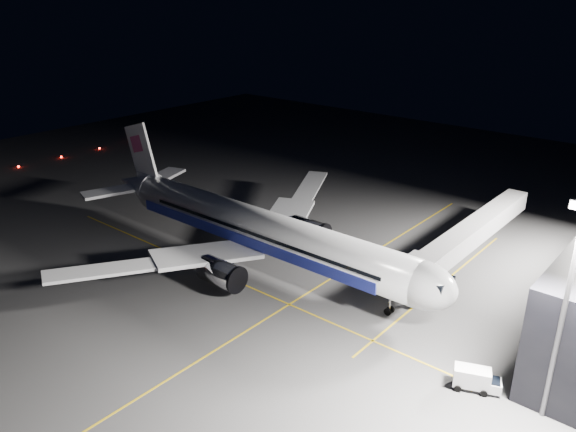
# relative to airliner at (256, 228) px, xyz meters

# --- Properties ---
(ground) EXTENTS (200.00, 200.00, 0.00)m
(ground) POSITION_rel_airliner_xyz_m (1.08, 0.00, -5.16)
(ground) COLOR #4C4C4F
(ground) RESTS_ON ground
(guide_line_main) EXTENTS (0.25, 80.00, 0.01)m
(guide_line_main) POSITION_rel_airliner_xyz_m (11.08, 0.00, -5.16)
(guide_line_main) COLOR gold
(guide_line_main) RESTS_ON ground
(guide_line_cross) EXTENTS (70.00, 0.25, 0.01)m
(guide_line_cross) POSITION_rel_airliner_xyz_m (1.08, -6.00, -5.16)
(guide_line_cross) COLOR gold
(guide_line_cross) RESTS_ON ground
(guide_line_side) EXTENTS (0.25, 40.00, 0.01)m
(guide_line_side) POSITION_rel_airliner_xyz_m (23.08, 10.00, -5.16)
(guide_line_side) COLOR gold
(guide_line_side) RESTS_ON ground
(airliner) EXTENTS (61.48, 54.22, 16.64)m
(airliner) POSITION_rel_airliner_xyz_m (0.00, 0.00, 0.00)
(airliner) COLOR silver
(airliner) RESTS_ON ground
(jet_bridge) EXTENTS (3.60, 34.40, 6.30)m
(jet_bridge) POSITION_rel_airliner_xyz_m (23.08, 18.06, -0.58)
(jet_bridge) COLOR #B2B2B7
(jet_bridge) RESTS_ON ground
(floodlight_mast_south) EXTENTS (2.40, 0.67, 20.70)m
(floodlight_mast_south) POSITION_rel_airliner_xyz_m (41.08, -6.01, 7.21)
(floodlight_mast_south) COLOR #59595E
(floodlight_mast_south) RESTS_ON ground
(taxiway_lights) EXTENTS (0.44, 60.44, 0.44)m
(taxiway_lights) POSITION_rel_airliner_xyz_m (-70.92, 0.00, -4.94)
(taxiway_lights) COLOR #FF140A
(taxiway_lights) RESTS_ON ground
(service_truck) EXTENTS (4.74, 3.32, 2.26)m
(service_truck) POSITION_rel_airliner_xyz_m (34.97, -6.51, -3.95)
(service_truck) COLOR white
(service_truck) RESTS_ON ground
(baggage_tug) EXTENTS (3.13, 2.87, 1.84)m
(baggage_tug) POSITION_rel_airliner_xyz_m (-0.38, 12.49, -4.31)
(baggage_tug) COLOR black
(baggage_tug) RESTS_ON ground
(safety_cone_a) EXTENTS (0.36, 0.36, 0.54)m
(safety_cone_a) POSITION_rel_airliner_xyz_m (-6.60, 4.00, -4.89)
(safety_cone_a) COLOR #E44909
(safety_cone_a) RESTS_ON ground
(safety_cone_b) EXTENTS (0.35, 0.35, 0.52)m
(safety_cone_b) POSITION_rel_airliner_xyz_m (-2.50, 4.00, -4.90)
(safety_cone_b) COLOR #E44909
(safety_cone_b) RESTS_ON ground
(safety_cone_c) EXTENTS (0.41, 0.41, 0.61)m
(safety_cone_c) POSITION_rel_airliner_xyz_m (-6.35, 4.00, -4.86)
(safety_cone_c) COLOR #E44909
(safety_cone_c) RESTS_ON ground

